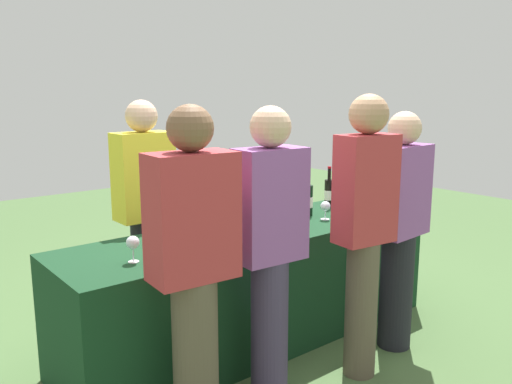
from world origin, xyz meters
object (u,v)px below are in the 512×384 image
Objects in this scene: server_pouring at (145,208)px; guest_3 at (400,224)px; wine_bottle_3 at (269,205)px; guest_1 at (270,244)px; wine_bottle_6 at (344,193)px; guest_0 at (193,264)px; wine_bottle_1 at (239,208)px; menu_board at (264,234)px; wine_bottle_0 at (173,223)px; wine_glass_0 at (133,243)px; wine_glass_2 at (227,227)px; guest_2 at (364,224)px; wine_glass_1 at (190,236)px; wine_glass_3 at (303,215)px; wine_glass_4 at (325,207)px; wine_bottle_4 at (307,200)px; wine_bottle_2 at (257,207)px; wine_bottle_5 at (329,193)px.

server_pouring is 1.70m from guest_3.
wine_bottle_3 is 0.19× the size of guest_1.
guest_0 reaches higher than wine_bottle_6.
guest_3 reaches higher than wine_bottle_3.
menu_board is (0.91, 0.83, -0.52)m from wine_bottle_1.
wine_bottle_3 is (0.78, 0.04, -0.00)m from wine_bottle_0.
wine_glass_0 is (-1.91, -0.23, -0.01)m from wine_bottle_6.
guest_3 is (0.99, -0.52, -0.04)m from wine_glass_2.
guest_2 is (-0.03, -0.87, 0.04)m from wine_bottle_3.
wine_glass_1 is 0.09× the size of guest_3.
wine_glass_0 is 0.48m from guest_0.
wine_glass_1 is (0.31, -0.07, -0.00)m from wine_glass_0.
guest_1 is at bearing -140.81° from menu_board.
wine_glass_1 is 0.09× the size of guest_1.
wine_bottle_1 reaches higher than wine_glass_3.
server_pouring is at bearing 160.74° from wine_bottle_6.
wine_glass_4 is at bearing 23.26° from guest_0.
guest_0 is at bearing -154.58° from wine_bottle_4.
guest_3 reaches higher than wine_bottle_6.
wine_bottle_4 is 0.44m from wine_bottle_6.
server_pouring is (-0.57, 0.51, -0.01)m from wine_bottle_2.
wine_glass_4 is at bearing -153.56° from wine_bottle_6.
wine_bottle_2 is 0.13m from wine_bottle_3.
wine_bottle_1 is 0.66m from server_pouring.
guest_3 is (-0.33, -0.77, -0.05)m from wine_bottle_6.
wine_glass_0 is 0.87m from server_pouring.
wine_bottle_4 reaches higher than wine_bottle_6.
guest_3 reaches higher than wine_glass_2.
server_pouring is (-1.46, 0.51, -0.01)m from wine_bottle_6.
menu_board is (1.73, 1.56, -0.49)m from guest_0.
wine_glass_1 is at bearing 179.99° from wine_glass_3.
wine_glass_1 is (-1.48, -0.35, -0.01)m from wine_bottle_5.
wine_bottle_4 is at bearing 39.29° from guest_1.
menu_board is at bearing 61.49° from wine_glass_3.
wine_glass_3 is 0.96× the size of wine_glass_4.
wine_glass_0 is 1.13× the size of wine_glass_3.
wine_bottle_0 is 2.21× the size of wine_glass_2.
wine_bottle_2 reaches higher than wine_bottle_6.
wine_bottle_1 reaches higher than wine_bottle_0.
wine_bottle_1 reaches higher than wine_glass_2.
guest_1 is at bearing 171.27° from guest_3.
guest_0 reaches higher than wine_bottle_2.
wine_bottle_6 is 2.34× the size of wine_glass_4.
guest_3 is at bearing -104.73° from wine_bottle_5.
guest_2 is at bearing -126.42° from wine_bottle_5.
wine_glass_1 is 1.35m from guest_3.
server_pouring is 1.49m from menu_board.
menu_board is (1.44, 0.87, -0.51)m from wine_bottle_0.
wine_bottle_3 is 0.94× the size of wine_bottle_4.
wine_glass_0 is 0.09× the size of guest_1.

